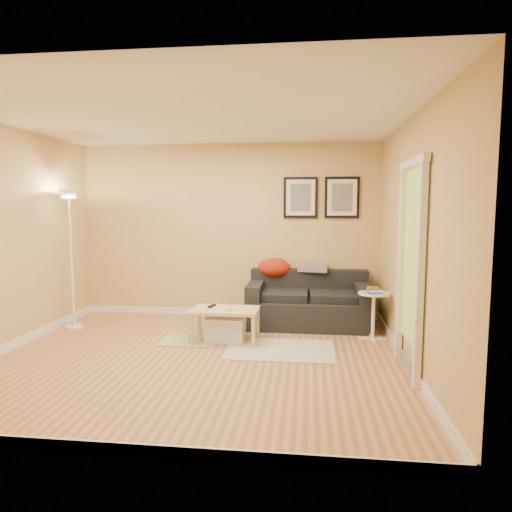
% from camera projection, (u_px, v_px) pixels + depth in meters
% --- Properties ---
extents(floor, '(4.50, 4.50, 0.00)m').
position_uv_depth(floor, '(198.00, 358.00, 4.96)').
color(floor, tan).
rests_on(floor, ground).
extents(ceiling, '(4.50, 4.50, 0.00)m').
position_uv_depth(ceiling, '(194.00, 117.00, 4.67)').
color(ceiling, white).
rests_on(ceiling, wall_back).
extents(wall_back, '(4.50, 0.00, 4.50)m').
position_uv_depth(wall_back, '(229.00, 231.00, 6.79)').
color(wall_back, '#DEBA72').
rests_on(wall_back, ground).
extents(wall_front, '(4.50, 0.00, 4.50)m').
position_uv_depth(wall_front, '(118.00, 264.00, 2.84)').
color(wall_front, '#DEBA72').
rests_on(wall_front, ground).
extents(wall_left, '(0.00, 4.00, 4.00)m').
position_uv_depth(wall_left, '(2.00, 239.00, 5.07)').
color(wall_left, '#DEBA72').
rests_on(wall_left, ground).
extents(wall_right, '(0.00, 4.00, 4.00)m').
position_uv_depth(wall_right, '(412.00, 243.00, 4.56)').
color(wall_right, '#DEBA72').
rests_on(wall_right, ground).
extents(baseboard_back, '(4.50, 0.02, 0.10)m').
position_uv_depth(baseboard_back, '(229.00, 312.00, 6.91)').
color(baseboard_back, white).
rests_on(baseboard_back, ground).
extents(baseboard_front, '(4.50, 0.02, 0.10)m').
position_uv_depth(baseboard_front, '(125.00, 450.00, 2.98)').
color(baseboard_front, white).
rests_on(baseboard_front, ground).
extents(baseboard_left, '(0.02, 4.00, 0.10)m').
position_uv_depth(baseboard_left, '(9.00, 346.00, 5.21)').
color(baseboard_left, white).
rests_on(baseboard_left, ground).
extents(baseboard_right, '(0.02, 4.00, 0.10)m').
position_uv_depth(baseboard_right, '(407.00, 362.00, 4.69)').
color(baseboard_right, white).
rests_on(baseboard_right, ground).
extents(sofa, '(1.70, 0.90, 0.75)m').
position_uv_depth(sofa, '(309.00, 299.00, 6.29)').
color(sofa, black).
rests_on(sofa, ground).
extents(red_throw, '(0.48, 0.36, 0.28)m').
position_uv_depth(red_throw, '(274.00, 268.00, 6.60)').
color(red_throw, '#B52F10').
rests_on(red_throw, sofa).
extents(plaid_throw, '(0.45, 0.32, 0.10)m').
position_uv_depth(plaid_throw, '(313.00, 268.00, 6.54)').
color(plaid_throw, tan).
rests_on(plaid_throw, sofa).
extents(framed_print_left, '(0.50, 0.04, 0.60)m').
position_uv_depth(framed_print_left, '(301.00, 198.00, 6.59)').
color(framed_print_left, black).
rests_on(framed_print_left, wall_back).
extents(framed_print_right, '(0.50, 0.04, 0.60)m').
position_uv_depth(framed_print_right, '(342.00, 197.00, 6.52)').
color(framed_print_right, black).
rests_on(framed_print_right, wall_back).
extents(area_rug, '(1.25, 0.85, 0.01)m').
position_uv_depth(area_rug, '(280.00, 350.00, 5.23)').
color(area_rug, beige).
rests_on(area_rug, ground).
extents(green_runner, '(0.70, 0.50, 0.01)m').
position_uv_depth(green_runner, '(188.00, 341.00, 5.57)').
color(green_runner, '#668C4C').
rests_on(green_runner, ground).
extents(coffee_table, '(0.94, 0.74, 0.41)m').
position_uv_depth(coffee_table, '(225.00, 325.00, 5.55)').
color(coffee_table, beige).
rests_on(coffee_table, ground).
extents(remote_control, '(0.08, 0.17, 0.02)m').
position_uv_depth(remote_control, '(212.00, 306.00, 5.64)').
color(remote_control, black).
rests_on(remote_control, coffee_table).
extents(tape_roll, '(0.07, 0.07, 0.03)m').
position_uv_depth(tape_roll, '(229.00, 310.00, 5.42)').
color(tape_roll, yellow).
rests_on(tape_roll, coffee_table).
extents(storage_bin, '(0.49, 0.36, 0.30)m').
position_uv_depth(storage_bin, '(226.00, 328.00, 5.60)').
color(storage_bin, white).
rests_on(storage_bin, ground).
extents(side_table, '(0.39, 0.39, 0.60)m').
position_uv_depth(side_table, '(373.00, 316.00, 5.62)').
color(side_table, white).
rests_on(side_table, ground).
extents(book_stack, '(0.19, 0.24, 0.07)m').
position_uv_depth(book_stack, '(374.00, 290.00, 5.58)').
color(book_stack, '#325C97').
rests_on(book_stack, side_table).
extents(floor_lamp, '(0.25, 0.25, 1.89)m').
position_uv_depth(floor_lamp, '(72.00, 264.00, 6.10)').
color(floor_lamp, white).
rests_on(floor_lamp, ground).
extents(doorway, '(0.12, 1.01, 2.13)m').
position_uv_depth(doorway, '(409.00, 271.00, 4.44)').
color(doorway, white).
rests_on(doorway, ground).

